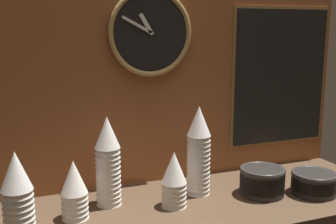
{
  "coord_description": "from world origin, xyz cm",
  "views": [
    {
      "loc": [
        -60.65,
        -131.31,
        62.52
      ],
      "look_at": [
        -7.88,
        4.0,
        33.29
      ],
      "focal_mm": 45.0,
      "sensor_mm": 36.0,
      "label": 1
    }
  ],
  "objects": [
    {
      "name": "ground_plane",
      "position": [
        0.0,
        0.0,
        -2.0
      ],
      "size": [
        160.0,
        56.0,
        4.0
      ],
      "primitive_type": "cube",
      "color": "#4C3826"
    },
    {
      "name": "wall_tiled_back",
      "position": [
        0.0,
        26.5,
        52.5
      ],
      "size": [
        160.0,
        3.0,
        105.0
      ],
      "color": "brown",
      "rests_on": "ground_plane"
    },
    {
      "name": "cup_stack_far_left",
      "position": [
        -59.69,
        -11.46,
        14.41
      ],
      "size": [
        9.05,
        9.05,
        28.82
      ],
      "color": "white",
      "rests_on": "ground_plane"
    },
    {
      "name": "cup_stack_center_left",
      "position": [
        -28.78,
        8.94,
        16.16
      ],
      "size": [
        9.05,
        9.05,
        32.32
      ],
      "color": "white",
      "rests_on": "ground_plane"
    },
    {
      "name": "cup_stack_left",
      "position": [
        -41.96,
        1.82,
        10.03
      ],
      "size": [
        9.05,
        9.05,
        20.07
      ],
      "color": "white",
      "rests_on": "ground_plane"
    },
    {
      "name": "cup_stack_center",
      "position": [
        -7.62,
        -1.18,
        10.03
      ],
      "size": [
        9.05,
        9.05,
        20.07
      ],
      "color": "white",
      "rests_on": "ground_plane"
    },
    {
      "name": "cup_stack_center_right",
      "position": [
        5.48,
        6.53,
        17.04
      ],
      "size": [
        9.05,
        9.05,
        34.07
      ],
      "color": "white",
      "rests_on": "ground_plane"
    },
    {
      "name": "bowl_stack_right",
      "position": [
        27.76,
        -3.21,
        5.55
      ],
      "size": [
        17.23,
        17.23,
        10.47
      ],
      "color": "black",
      "rests_on": "ground_plane"
    },
    {
      "name": "bowl_stack_far_right",
      "position": [
        46.47,
        -9.95,
        4.61
      ],
      "size": [
        17.23,
        17.23,
        8.59
      ],
      "color": "black",
      "rests_on": "ground_plane"
    },
    {
      "name": "wall_clock",
      "position": [
        -7.43,
        23.46,
        60.54
      ],
      "size": [
        33.51,
        2.7,
        33.51
      ],
      "color": "black"
    },
    {
      "name": "menu_board",
      "position": [
        53.78,
        24.35,
        40.9
      ],
      "size": [
        48.6,
        1.32,
        61.22
      ],
      "color": "olive"
    }
  ]
}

